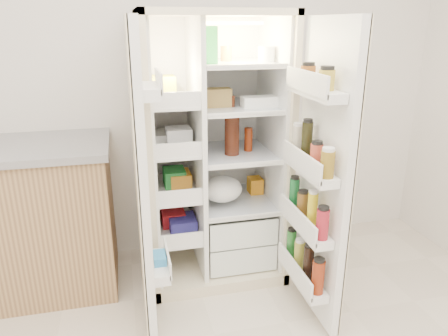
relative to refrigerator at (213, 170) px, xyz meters
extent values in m
cube|color=white|center=(-0.17, 0.35, 0.61)|extent=(4.00, 0.02, 2.70)
cube|color=beige|center=(-0.02, 0.28, 0.16)|extent=(0.92, 0.04, 1.80)
cube|color=beige|center=(-0.46, -0.05, 0.16)|extent=(0.04, 0.70, 1.80)
cube|color=beige|center=(0.42, -0.05, 0.16)|extent=(0.04, 0.70, 1.80)
cube|color=beige|center=(-0.02, -0.05, 1.04)|extent=(0.92, 0.70, 0.04)
cube|color=beige|center=(-0.02, -0.05, -0.70)|extent=(0.92, 0.70, 0.08)
cube|color=white|center=(-0.02, 0.25, 0.18)|extent=(0.84, 0.02, 1.68)
cube|color=white|center=(-0.43, -0.05, 0.18)|extent=(0.02, 0.62, 1.68)
cube|color=white|center=(0.39, -0.05, 0.18)|extent=(0.02, 0.62, 1.68)
cube|color=white|center=(-0.13, -0.05, 0.18)|extent=(0.03, 0.62, 1.68)
cube|color=white|center=(0.14, -0.07, -0.56)|extent=(0.47, 0.52, 0.19)
cube|color=white|center=(0.14, -0.07, -0.36)|extent=(0.47, 0.52, 0.19)
cube|color=#FFD18C|center=(0.14, 0.00, 0.98)|extent=(0.30, 0.30, 0.02)
cube|color=white|center=(-0.28, -0.05, -0.39)|extent=(0.28, 0.58, 0.02)
cube|color=white|center=(-0.28, -0.05, -0.09)|extent=(0.28, 0.58, 0.02)
cube|color=white|center=(-0.28, -0.05, 0.21)|extent=(0.28, 0.58, 0.02)
cube|color=white|center=(-0.28, -0.05, 0.51)|extent=(0.28, 0.58, 0.02)
cube|color=silver|center=(0.14, -0.05, -0.22)|extent=(0.49, 0.58, 0.01)
cube|color=silver|center=(0.14, -0.05, 0.14)|extent=(0.49, 0.58, 0.01)
cube|color=silver|center=(0.14, -0.05, 0.46)|extent=(0.49, 0.58, 0.02)
cube|color=silver|center=(0.14, -0.05, 0.74)|extent=(0.49, 0.58, 0.02)
cube|color=red|center=(-0.28, -0.05, -0.33)|extent=(0.16, 0.20, 0.10)
cube|color=green|center=(-0.28, -0.05, -0.02)|extent=(0.14, 0.18, 0.12)
cube|color=white|center=(-0.28, -0.05, 0.25)|extent=(0.20, 0.22, 0.07)
cube|color=yellow|center=(-0.28, -0.05, 0.59)|extent=(0.15, 0.16, 0.14)
cube|color=#38349C|center=(-0.28, -0.05, -0.34)|extent=(0.18, 0.20, 0.09)
cube|color=orange|center=(-0.28, -0.05, -0.03)|extent=(0.14, 0.18, 0.10)
cube|color=white|center=(-0.28, -0.05, 0.28)|extent=(0.16, 0.16, 0.12)
sphere|color=orange|center=(0.01, -0.15, -0.62)|extent=(0.07, 0.07, 0.07)
sphere|color=orange|center=(0.10, -0.11, -0.62)|extent=(0.07, 0.07, 0.07)
sphere|color=orange|center=(0.20, -0.15, -0.62)|extent=(0.07, 0.07, 0.07)
sphere|color=orange|center=(0.06, -0.01, -0.62)|extent=(0.07, 0.07, 0.07)
sphere|color=orange|center=(0.16, -0.03, -0.62)|extent=(0.07, 0.07, 0.07)
sphere|color=orange|center=(0.26, -0.07, -0.62)|extent=(0.07, 0.07, 0.07)
ellipsoid|color=#3E6B23|center=(0.14, -0.05, -0.34)|extent=(0.26, 0.24, 0.11)
cylinder|color=#40180D|center=(0.10, -0.11, 0.29)|extent=(0.10, 0.10, 0.30)
cylinder|color=maroon|center=(0.23, -0.06, 0.22)|extent=(0.06, 0.06, 0.16)
cube|color=green|center=(-0.05, -0.16, 0.85)|extent=(0.07, 0.07, 0.22)
cylinder|color=white|center=(0.32, -0.11, 0.79)|extent=(0.10, 0.10, 0.09)
cylinder|color=#A76E26|center=(0.09, 0.00, 0.79)|extent=(0.07, 0.07, 0.09)
cube|color=white|center=(0.29, -0.15, 0.50)|extent=(0.27, 0.11, 0.07)
cube|color=olive|center=(0.00, -0.08, 0.52)|extent=(0.19, 0.11, 0.12)
ellipsoid|color=white|center=(0.03, -0.13, -0.13)|extent=(0.27, 0.25, 0.17)
cube|color=orange|center=(0.32, 0.04, -0.16)|extent=(0.10, 0.11, 0.11)
cube|color=white|center=(-0.52, -0.60, 0.16)|extent=(0.05, 0.40, 1.72)
cube|color=beige|center=(-0.54, -0.60, 0.16)|extent=(0.01, 0.40, 1.72)
cube|color=white|center=(-0.45, -0.60, -0.34)|extent=(0.09, 0.32, 0.06)
cube|color=white|center=(-0.45, -0.60, 0.66)|extent=(0.09, 0.32, 0.06)
cube|color=#338CCC|center=(-0.45, -0.60, -0.31)|extent=(0.07, 0.12, 0.10)
cube|color=white|center=(0.48, -0.69, 0.16)|extent=(0.05, 0.58, 1.72)
cube|color=beige|center=(0.51, -0.69, 0.16)|extent=(0.01, 0.58, 1.72)
cube|color=white|center=(0.40, -0.69, -0.48)|extent=(0.11, 0.50, 0.05)
cube|color=white|center=(0.40, -0.69, -0.14)|extent=(0.11, 0.50, 0.05)
cube|color=white|center=(0.40, -0.69, 0.21)|extent=(0.11, 0.50, 0.05)
cube|color=white|center=(0.40, -0.69, 0.64)|extent=(0.11, 0.50, 0.05)
cylinder|color=maroon|center=(0.40, -0.89, -0.36)|extent=(0.07, 0.07, 0.20)
cylinder|color=black|center=(0.40, -0.76, -0.35)|extent=(0.06, 0.06, 0.22)
cylinder|color=#A39E36|center=(0.40, -0.63, -0.37)|extent=(0.06, 0.06, 0.18)
cylinder|color=#25712B|center=(0.40, -0.50, -0.36)|extent=(0.06, 0.06, 0.19)
cylinder|color=maroon|center=(0.40, -0.89, -0.03)|extent=(0.07, 0.07, 0.17)
cylinder|color=yellow|center=(0.40, -0.76, -0.01)|extent=(0.06, 0.06, 0.21)
cylinder|color=brown|center=(0.40, -0.63, -0.04)|extent=(0.07, 0.07, 0.16)
cylinder|color=#155F2B|center=(0.40, -0.50, -0.02)|extent=(0.06, 0.06, 0.20)
cylinder|color=brown|center=(0.40, -0.89, 0.30)|extent=(0.07, 0.07, 0.14)
cylinder|color=#AD402C|center=(0.40, -0.76, 0.30)|extent=(0.07, 0.07, 0.14)
cylinder|color=black|center=(0.40, -0.63, 0.35)|extent=(0.06, 0.06, 0.23)
cylinder|color=#B9B098|center=(0.40, -0.50, 0.32)|extent=(0.06, 0.06, 0.18)
cylinder|color=#AB922A|center=(0.40, -0.81, 0.71)|extent=(0.08, 0.08, 0.10)
cylinder|color=brown|center=(0.40, -0.59, 0.71)|extent=(0.08, 0.08, 0.10)
cube|color=#A78353|center=(-1.38, 0.02, -0.26)|extent=(1.34, 0.69, 0.96)
camera|label=1|loc=(-0.59, -2.74, 0.98)|focal=34.00mm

